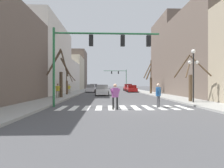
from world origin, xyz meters
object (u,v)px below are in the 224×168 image
Objects in this scene: car_at_intersection at (102,90)px; pedestrian_on_right_sidewalk at (69,88)px; car_driving_toward_lane at (132,89)px; street_tree_left_mid at (60,75)px; pedestrian_crossing_street at (115,94)px; street_lamp_right_corner at (193,65)px; street_tree_right_far at (150,79)px; traffic_signal_far at (120,75)px; car_parked_left_far at (91,89)px; pedestrian_on_left_sidewalk at (58,89)px; car_driving_away_lane at (94,88)px; traffic_signal_near at (95,48)px; street_tree_left_near at (68,83)px; car_parked_right_near at (128,88)px; pedestrian_near_right_corner at (158,93)px; street_tree_left_far at (190,81)px.

pedestrian_on_right_sidewalk is (-5.67, 2.86, 0.30)m from car_at_intersection.
street_tree_left_mid is at bearing 145.31° from car_driving_toward_lane.
street_lamp_right_corner is at bearing -176.48° from pedestrian_crossing_street.
car_driving_toward_lane is 0.74× the size of street_tree_right_far.
traffic_signal_far is at bearing 3.72° from car_driving_toward_lane.
street_tree_left_mid is (-9.93, -33.39, -1.77)m from traffic_signal_far.
street_tree_right_far is (10.63, -7.94, 1.85)m from car_parked_left_far.
car_driving_away_lane is at bearing -70.12° from pedestrian_on_left_sidewalk.
traffic_signal_near is 9.29m from street_tree_left_mid.
car_driving_away_lane is at bearing -172.03° from car_at_intersection.
street_tree_left_near is at bearing 164.10° from car_parked_left_far.
traffic_signal_far is (5.32, 41.27, 0.05)m from traffic_signal_near.
pedestrian_crossing_street is at bearing -173.66° from car_driving_away_lane.
pedestrian_on_left_sidewalk is (-4.75, 7.22, -3.42)m from traffic_signal_near.
pedestrian_crossing_street is (6.25, -8.67, -0.08)m from pedestrian_on_left_sidewalk.
car_parked_left_far is (-0.07, -7.54, -0.03)m from car_driving_away_lane.
pedestrian_on_right_sidewalk is at bearing 139.55° from car_parked_right_near.
car_parked_left_far is at bearing 54.17° from pedestrian_near_right_corner.
car_parked_right_near is 1.06× the size of street_tree_left_far.
pedestrian_on_right_sidewalk is 19.68m from street_tree_left_far.
street_tree_left_far reaches higher than car_driving_away_lane.
traffic_signal_far is 19.32m from car_parked_left_far.
pedestrian_on_right_sidewalk is at bearing 135.53° from street_tree_left_far.
street_tree_left_far is (8.35, -10.91, 1.24)m from car_at_intersection.
street_tree_left_mid reaches higher than pedestrian_on_right_sidewalk.
pedestrian_near_right_corner is (4.77, -0.57, -3.48)m from traffic_signal_near.
car_driving_toward_lane is at bearing -90.26° from car_parked_left_far.
street_lamp_right_corner is 1.70m from street_tree_left_far.
pedestrian_on_right_sidewalk is 0.36× the size of street_tree_left_far.
street_tree_left_mid is at bearing -106.56° from traffic_signal_far.
car_at_intersection is 2.33× the size of pedestrian_crossing_street.
street_tree_left_mid reaches higher than car_parked_right_near.
traffic_signal_near is 1.87× the size of street_tree_left_far.
pedestrian_on_right_sidewalk is at bearing 133.28° from street_lamp_right_corner.
pedestrian_near_right_corner is at bearing 176.05° from car_driving_toward_lane.
car_driving_toward_lane is 21.51m from street_tree_left_far.
street_tree_left_near reaches higher than pedestrian_near_right_corner.
pedestrian_near_right_corner is at bearing -164.03° from car_parked_left_far.
car_parked_right_near reaches higher than car_parked_left_far.
street_lamp_right_corner reaches higher than street_tree_left_near.
street_lamp_right_corner is (3.21, -39.70, -1.17)m from traffic_signal_far.
pedestrian_on_right_sidewalk is at bearing 158.00° from car_parked_left_far.
street_tree_right_far is at bearing 62.25° from traffic_signal_near.
street_tree_left_far is (10.95, -21.39, 1.23)m from car_parked_left_far.
car_driving_toward_lane is 0.72× the size of street_tree_left_mid.
street_tree_left_near reaches higher than pedestrian_on_left_sidewalk.
street_tree_left_far reaches higher than pedestrian_crossing_street.
car_parked_left_far is at bearing -113.50° from traffic_signal_far.
street_tree_left_mid reaches higher than street_lamp_right_corner.
pedestrian_near_right_corner is 0.41× the size of street_tree_left_far.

